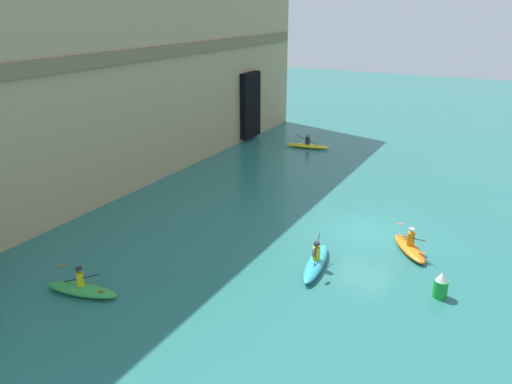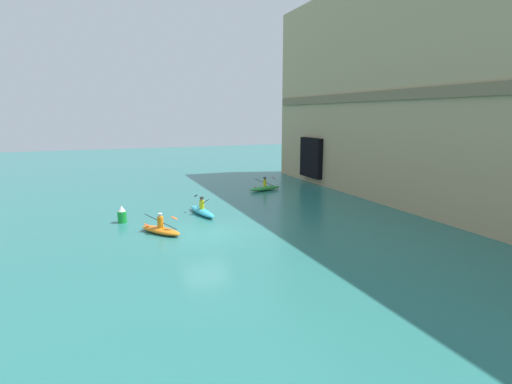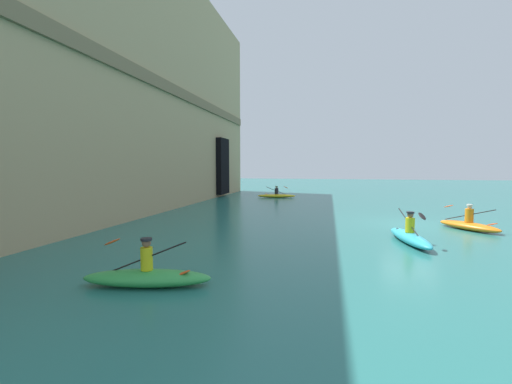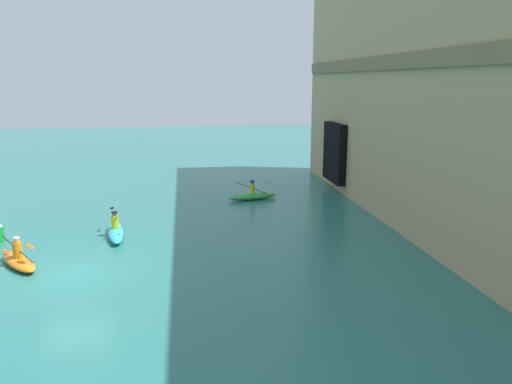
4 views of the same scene
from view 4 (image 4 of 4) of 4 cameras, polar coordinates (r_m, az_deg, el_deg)
ground_plane at (r=19.80m, az=-20.08°, el=-8.70°), size 120.00×120.00×0.00m
kayak_cyan at (r=23.65m, az=-15.76°, el=-4.31°), size 3.55×1.24×1.25m
kayak_green at (r=29.69m, az=-0.43°, el=-0.43°), size 1.36×3.14×1.16m
kayak_orange at (r=21.25m, az=-25.50°, el=-7.05°), size 2.77×2.25×1.15m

